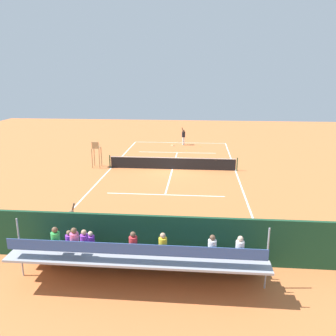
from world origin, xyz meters
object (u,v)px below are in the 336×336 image
bleacher_stand (138,256)px  line_judge (72,224)px  tennis_player (183,136)px  tennis_ball_far (200,146)px  tennis_net (172,163)px  tennis_ball_near (187,151)px  courtside_bench (203,242)px  umpire_chair (96,152)px  equipment_bag (169,250)px  tennis_racket (172,145)px

bleacher_stand → line_judge: bearing=-35.6°
tennis_player → tennis_ball_far: 2.18m
tennis_net → tennis_ball_near: tennis_net is taller
tennis_ball_far → courtside_bench: bearing=90.2°
bleacher_stand → courtside_bench: bearing=-139.0°
courtside_bench → umpire_chair: bearing=-57.3°
courtside_bench → tennis_ball_near: size_ratio=27.27×
courtside_bench → tennis_ball_near: (1.41, -20.16, -0.53)m
tennis_net → tennis_ball_near: (-0.91, -6.89, -0.47)m
tennis_net → tennis_ball_far: bearing=-103.9°
tennis_player → tennis_ball_far: tennis_player is taller
line_judge → equipment_bag: bearing=174.1°
equipment_bag → tennis_ball_far: size_ratio=13.64×
bleacher_stand → equipment_bag: bearing=-116.5°
bleacher_stand → tennis_player: 25.16m
tennis_net → umpire_chair: umpire_chair is taller
umpire_chair → tennis_ball_far: 12.46m
tennis_ball_near → umpire_chair: bearing=43.9°
tennis_net → tennis_ball_near: bearing=-97.5°
bleacher_stand → equipment_bag: 2.33m
umpire_chair → line_judge: (-2.74, 12.99, -0.30)m
tennis_net → courtside_bench: tennis_net is taller
tennis_racket → tennis_ball_near: size_ratio=8.34×
tennis_player → equipment_bag: bearing=91.1°
tennis_racket → tennis_ball_near: 2.99m
umpire_chair → tennis_ball_far: size_ratio=32.42×
courtside_bench → tennis_racket: (3.08, -22.64, -0.54)m
tennis_player → tennis_net: bearing=87.5°
tennis_racket → tennis_ball_far: tennis_ball_far is taller
courtside_bench → tennis_player: (1.90, -23.06, 0.46)m
equipment_bag → tennis_ball_near: equipment_bag is taller
bleacher_stand → tennis_ball_near: bearing=-92.6°
tennis_player → line_judge: 23.07m
umpire_chair → tennis_net: bearing=179.7°
tennis_net → tennis_racket: (0.75, -9.37, -0.49)m
umpire_chair → line_judge: bearing=101.9°
tennis_net → tennis_ball_near: size_ratio=156.06×
equipment_bag → tennis_racket: bearing=-85.9°
equipment_bag → tennis_ball_far: 22.55m
umpire_chair → tennis_player: bearing=-124.2°
courtside_bench → tennis_racket: size_ratio=3.27×
line_judge → tennis_racket: bearing=-96.9°
tennis_net → tennis_ball_far: 9.39m
umpire_chair → line_judge: 13.28m
tennis_ball_far → line_judge: size_ratio=0.03×
umpire_chair → tennis_ball_far: umpire_chair is taller
bleacher_stand → umpire_chair: size_ratio=4.23×
tennis_ball_near → line_judge: (4.37, 19.84, 0.98)m
tennis_player → courtside_bench: bearing=94.7°
bleacher_stand → courtside_bench: (-2.41, -2.09, -0.41)m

